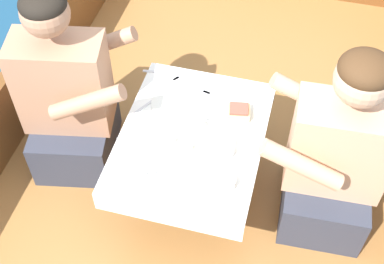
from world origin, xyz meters
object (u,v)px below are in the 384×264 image
(coffee_cup_starboard, at_px, (183,181))
(coffee_cup_center, at_px, (200,122))
(person_starboard, at_px, (334,159))
(coffee_cup_port, at_px, (137,172))
(person_port, at_px, (68,99))
(tin_can, at_px, (186,147))
(sandwich, at_px, (239,112))

(coffee_cup_starboard, distance_m, coffee_cup_center, 0.32)
(person_starboard, xyz_separation_m, coffee_cup_center, (-0.58, 0.02, 0.04))
(coffee_cup_port, bearing_deg, coffee_cup_center, 61.24)
(coffee_cup_starboard, xyz_separation_m, coffee_cup_center, (-0.01, 0.32, 0.00))
(person_port, xyz_separation_m, coffee_cup_starboard, (0.64, -0.33, 0.04))
(person_port, bearing_deg, tin_can, -26.32)
(sandwich, xyz_separation_m, coffee_cup_center, (-0.15, -0.10, -0.00))
(person_port, bearing_deg, coffee_cup_center, -12.84)
(sandwich, bearing_deg, person_starboard, -15.51)
(person_port, distance_m, coffee_cup_center, 0.63)
(coffee_cup_port, height_order, tin_can, coffee_cup_port)
(sandwich, height_order, tin_can, sandwich)
(coffee_cup_center, xyz_separation_m, tin_can, (-0.02, -0.14, -0.00))
(sandwich, distance_m, coffee_cup_center, 0.18)
(person_starboard, relative_size, coffee_cup_starboard, 10.11)
(coffee_cup_starboard, bearing_deg, sandwich, 71.51)
(coffee_cup_starboard, bearing_deg, person_port, 152.45)
(coffee_cup_port, height_order, coffee_cup_center, coffee_cup_port)
(person_port, height_order, tin_can, person_port)
(sandwich, distance_m, tin_can, 0.30)
(sandwich, height_order, coffee_cup_starboard, sandwich)
(coffee_cup_port, relative_size, coffee_cup_center, 1.05)
(sandwich, bearing_deg, coffee_cup_center, -146.83)
(sandwich, relative_size, coffee_cup_port, 1.16)
(coffee_cup_port, xyz_separation_m, coffee_cup_starboard, (0.19, 0.01, -0.00))
(person_starboard, relative_size, sandwich, 8.55)
(person_port, xyz_separation_m, sandwich, (0.77, 0.08, 0.05))
(person_starboard, distance_m, coffee_cup_center, 0.59)
(sandwich, height_order, coffee_cup_port, same)
(sandwich, bearing_deg, coffee_cup_port, -127.90)
(coffee_cup_port, bearing_deg, sandwich, 52.10)
(sandwich, bearing_deg, person_port, -174.03)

